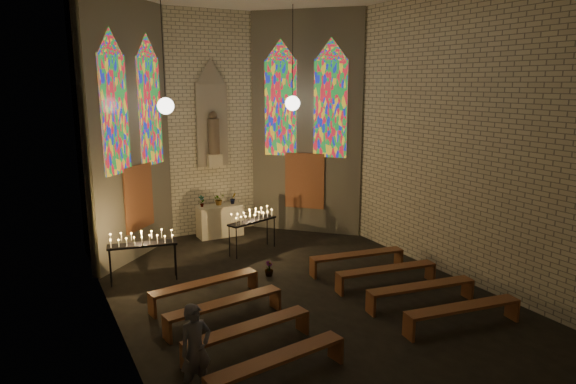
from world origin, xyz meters
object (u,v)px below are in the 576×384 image
object	(u,v)px
aisle_flower_pot	(269,269)
votive_stand_right	(252,218)
votive_stand_left	(142,241)
visitor	(196,350)
altar	(220,221)

from	to	relation	value
aisle_flower_pot	votive_stand_right	size ratio (longest dim) A/B	0.24
votive_stand_left	visitor	bearing A→B (deg)	-83.02
visitor	votive_stand_left	bearing A→B (deg)	73.30
votive_stand_left	votive_stand_right	bearing A→B (deg)	24.63
aisle_flower_pot	votive_stand_left	distance (m)	3.20
altar	visitor	xyz separation A→B (m)	(-3.30, -7.85, 0.25)
altar	votive_stand_left	xyz separation A→B (m)	(-3.00, -2.75, 0.53)
altar	votive_stand_right	world-z (taller)	votive_stand_right
votive_stand_right	visitor	bearing A→B (deg)	-140.49
votive_stand_left	votive_stand_right	distance (m)	3.40
altar	visitor	distance (m)	8.52
votive_stand_right	votive_stand_left	bearing A→B (deg)	174.94
aisle_flower_pot	votive_stand_right	xyz separation A→B (m)	(0.41, 1.95, 0.81)
altar	aisle_flower_pot	xyz separation A→B (m)	(-0.12, -3.86, -0.31)
altar	votive_stand_left	bearing A→B (deg)	-137.52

